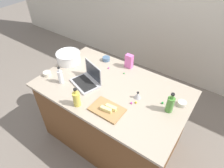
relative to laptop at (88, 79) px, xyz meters
The scene contains 21 objects.
ground_plane 0.99m from the laptop, 17.60° to the left, with size 12.00×12.00×0.00m, color slate.
wall_back 1.92m from the laptop, 81.90° to the left, with size 8.00×0.10×2.60m, color beige.
island_counter 0.57m from the laptop, 17.60° to the left, with size 1.62×1.00×0.90m.
laptop is the anchor object (origin of this frame).
mixing_bowl_large 0.50m from the laptop, 159.41° to the left, with size 0.30×0.30×0.13m.
bottle_oil 0.34m from the laptop, 66.67° to the right, with size 0.07×0.07×0.21m.
bottle_vinegar 0.29m from the laptop, 145.16° to the right, with size 0.06×0.06×0.21m.
bottle_olive 0.90m from the laptop, ahead, with size 0.07×0.07×0.22m.
cutting_board 0.46m from the laptop, 26.39° to the right, with size 0.31×0.21×0.02m, color #AD7F4C.
butter_stick_left 0.48m from the laptop, 28.47° to the right, with size 0.11×0.04×0.04m, color #F4E58C.
butter_stick_right 0.48m from the laptop, 22.35° to the right, with size 0.11×0.04×0.04m, color #F4E58C.
ramekin_small 1.00m from the laptop, 15.33° to the left, with size 0.09×0.09×0.04m, color beige.
ramekin_medium 0.48m from the laptop, 101.70° to the left, with size 0.10×0.10×0.05m, color slate.
ramekin_wide 0.50m from the laptop, 159.82° to the right, with size 0.09×0.09×0.05m, color beige.
kitchen_timer 0.58m from the laptop, 10.50° to the left, with size 0.07×0.07×0.08m.
candy_bag 0.56m from the laptop, 67.36° to the left, with size 0.09×0.06×0.17m, color pink.
candy_0 0.83m from the laptop, 12.30° to the left, with size 0.02×0.02×0.02m, color green.
candy_1 0.56m from the laptop, ahead, with size 0.02×0.02×0.02m, color #CC3399.
candy_2 0.59m from the laptop, ahead, with size 0.02×0.02×0.02m, color yellow.
candy_3 0.35m from the laptop, 84.41° to the left, with size 0.02×0.02×0.02m, color #CC3399.
candy_4 0.44m from the laptop, 56.45° to the left, with size 0.02×0.02×0.02m, color green.
Camera 1 is at (0.89, -1.26, 2.27)m, focal length 30.73 mm.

